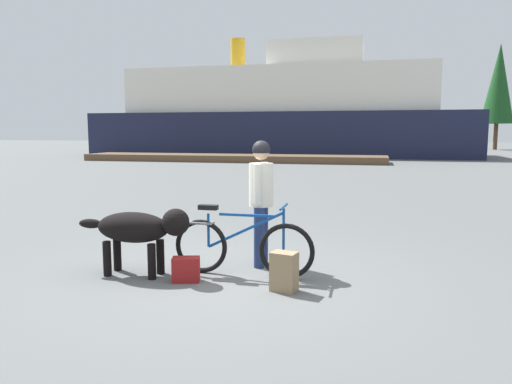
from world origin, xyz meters
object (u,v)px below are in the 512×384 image
(dog, at_px, (139,229))
(handbag_pannier, at_px, (186,270))
(ferry_boat, at_px, (282,114))
(bicycle, at_px, (242,246))
(sailboat_moored, at_px, (304,150))
(person_cyclist, at_px, (261,192))
(backpack, at_px, (284,272))

(dog, relative_size, handbag_pannier, 4.63)
(dog, relative_size, ferry_boat, 0.05)
(bicycle, relative_size, sailboat_moored, 0.23)
(dog, bearing_deg, ferry_boat, 97.40)
(sailboat_moored, bearing_deg, dog, -86.05)
(person_cyclist, relative_size, handbag_pannier, 5.19)
(dog, bearing_deg, backpack, -5.15)
(person_cyclist, bearing_deg, sailboat_moored, 96.82)
(dog, bearing_deg, bicycle, 12.90)
(person_cyclist, bearing_deg, ferry_boat, 100.12)
(dog, distance_m, handbag_pannier, 0.79)
(bicycle, height_order, sailboat_moored, sailboat_moored)
(dog, xyz_separation_m, backpack, (1.84, -0.17, -0.36))
(ferry_boat, bearing_deg, backpack, -79.32)
(person_cyclist, distance_m, dog, 1.62)
(person_cyclist, relative_size, sailboat_moored, 0.22)
(backpack, bearing_deg, bicycle, 143.90)
(dog, bearing_deg, handbag_pannier, -9.94)
(backpack, bearing_deg, dog, 174.85)
(handbag_pannier, height_order, sailboat_moored, sailboat_moored)
(ferry_boat, xyz_separation_m, sailboat_moored, (2.03, -2.23, -2.58))
(ferry_boat, relative_size, sailboat_moored, 3.58)
(bicycle, xyz_separation_m, handbag_pannier, (-0.58, -0.40, -0.23))
(bicycle, height_order, backpack, bicycle)
(handbag_pannier, bearing_deg, sailboat_moored, 95.22)
(backpack, relative_size, ferry_boat, 0.02)
(person_cyclist, distance_m, ferry_boat, 30.60)
(bicycle, distance_m, dog, 1.28)
(bicycle, xyz_separation_m, sailboat_moored, (-3.20, 28.33, 0.11))
(bicycle, height_order, handbag_pannier, bicycle)
(person_cyclist, height_order, dog, person_cyclist)
(handbag_pannier, relative_size, ferry_boat, 0.01)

